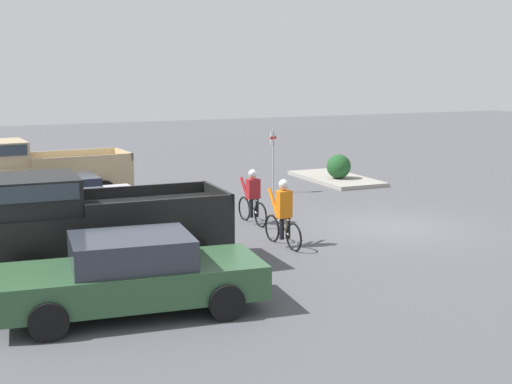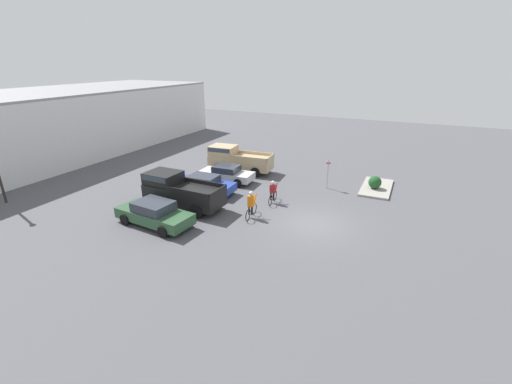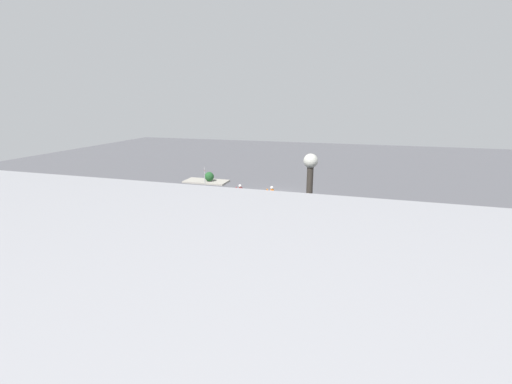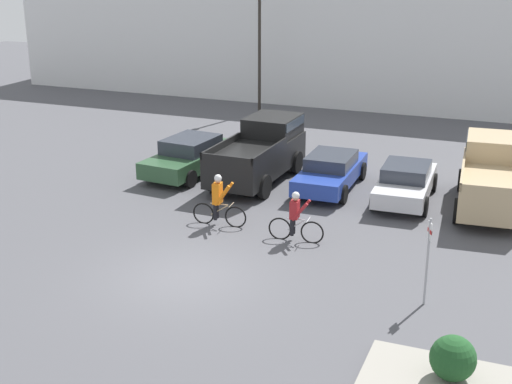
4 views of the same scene
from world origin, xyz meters
TOP-DOWN VIEW (x-y plane):
  - ground_plane at (0.00, 0.00)m, footprint 80.00×80.00m
  - sedan_0 at (-4.06, 8.42)m, footprint 2.36×4.90m
  - pickup_truck_0 at (-1.25, 8.73)m, footprint 2.32×5.38m
  - sedan_1 at (1.54, 8.66)m, footprint 1.97×4.61m
  - sedan_2 at (4.34, 8.33)m, footprint 2.02×4.32m
  - pickup_truck_1 at (7.11, 8.93)m, footprint 2.47×5.56m
  - cyclist_0 at (1.96, 3.42)m, footprint 1.73×0.48m
  - cyclist_1 at (-0.73, 3.75)m, footprint 1.81×0.48m
  - fire_lane_sign at (6.26, 0.75)m, footprint 0.15×0.28m
  - curb_island at (7.75, -2.68)m, footprint 4.37×2.09m
  - shrub at (7.33, -2.56)m, footprint 0.94×0.94m

SIDE VIEW (x-z plane):
  - ground_plane at x=0.00m, z-range 0.00..0.00m
  - curb_island at x=7.75m, z-range 0.00..0.15m
  - shrub at x=7.33m, z-range 0.15..1.09m
  - sedan_1 at x=1.54m, z-range 0.02..1.33m
  - sedan_2 at x=4.34m, z-range 0.02..1.34m
  - sedan_0 at x=-4.06m, z-range 0.00..1.46m
  - cyclist_0 at x=1.96m, z-range -0.01..1.58m
  - cyclist_1 at x=-0.73m, z-range -0.01..1.71m
  - pickup_truck_1 at x=7.11m, z-range 0.04..2.20m
  - pickup_truck_0 at x=-1.25m, z-range 0.05..2.27m
  - fire_lane_sign at x=6.26m, z-range 0.24..2.53m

